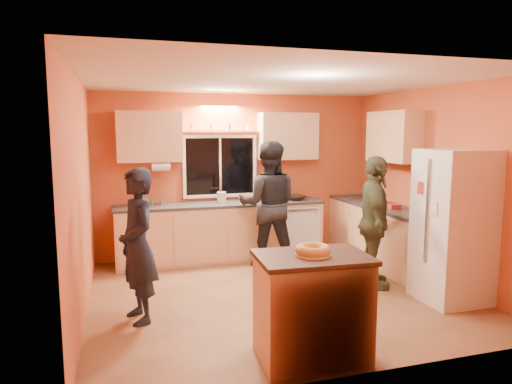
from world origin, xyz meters
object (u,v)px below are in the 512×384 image
object	(u,v)px
person_left	(138,246)
person_center	(268,205)
person_right	(374,222)
refrigerator	(453,226)
island	(312,306)

from	to	relation	value
person_left	person_center	size ratio (longest dim) A/B	0.88
person_center	person_right	distance (m)	1.62
person_center	person_left	bearing A→B (deg)	55.56
person_left	refrigerator	bearing A→B (deg)	66.43
island	person_left	size ratio (longest dim) A/B	0.62
refrigerator	person_right	bearing A→B (deg)	132.60
refrigerator	person_left	distance (m)	3.61
island	person_right	distance (m)	2.17
island	person_left	xyz separation A→B (m)	(-1.43, 1.28, 0.34)
person_left	person_center	world-z (taller)	person_center
refrigerator	island	distance (m)	2.34
refrigerator	person_left	xyz separation A→B (m)	(-3.58, 0.46, -0.08)
refrigerator	person_center	world-z (taller)	person_center
island	person_right	xyz separation A→B (m)	(1.51, 1.50, 0.37)
island	person_left	distance (m)	1.95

